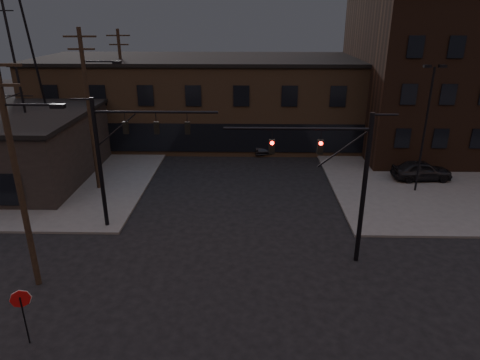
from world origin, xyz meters
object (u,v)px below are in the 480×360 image
Objects in this scene: traffic_signal_far at (120,149)px; traffic_signal_near at (342,174)px; stop_sign at (22,305)px; car_crossing at (258,142)px; parked_car_lot_a at (422,170)px; parked_car_lot_b at (429,159)px.

traffic_signal_near is at bearing -16.17° from traffic_signal_far.
stop_sign reaches higher than car_crossing.
traffic_signal_far reaches higher than parked_car_lot_a.
parked_car_lot_a is (8.83, 11.70, -4.02)m from traffic_signal_near.
parked_car_lot_b is (23.95, 21.16, -1.01)m from stop_sign.
parked_car_lot_a is at bearing 21.42° from traffic_signal_far.
traffic_signal_far is 18.63m from car_crossing.
traffic_signal_near is 1.00× the size of traffic_signal_far.
traffic_signal_far is 3.23× the size of stop_sign.
traffic_signal_far is 1.79× the size of parked_car_lot_a.
stop_sign is at bearing -124.15° from car_crossing.
traffic_signal_near is 3.23× the size of stop_sign.
traffic_signal_near reaches higher than car_crossing.
stop_sign is (-1.28, -9.99, -3.17)m from traffic_signal_far.
parked_car_lot_a is (22.18, 18.18, -0.93)m from stop_sign.
traffic_signal_far is 25.61m from parked_car_lot_b.
traffic_signal_near is 18.55m from parked_car_lot_b.
car_crossing is (-3.74, 19.62, -4.14)m from traffic_signal_near.
traffic_signal_far reaches higher than stop_sign.
traffic_signal_near reaches higher than parked_car_lot_a.
stop_sign is 28.70m from parked_car_lot_a.
traffic_signal_near is at bearing 139.75° from parked_car_lot_a.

